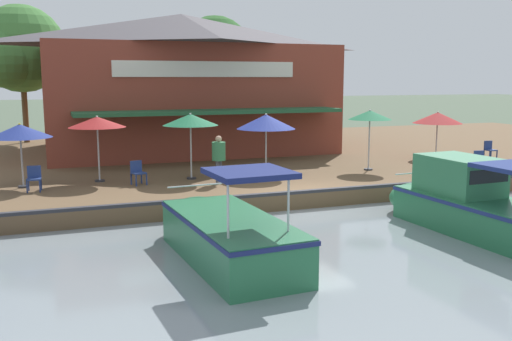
{
  "coord_description": "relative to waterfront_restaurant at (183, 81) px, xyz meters",
  "views": [
    {
      "loc": [
        16.64,
        -8.07,
        4.36
      ],
      "look_at": [
        -1.0,
        -1.49,
        1.3
      ],
      "focal_mm": 40.0,
      "sensor_mm": 36.0,
      "label": 1
    }
  ],
  "objects": [
    {
      "name": "quay_edge_fender",
      "position": [
        13.12,
        1.06,
        -3.53
      ],
      "size": [
        0.2,
        50.4,
        0.1
      ],
      "primitive_type": "cube",
      "color": "#2D2D33",
      "rests_on": "quay_deck"
    },
    {
      "name": "patio_umbrella_back_row",
      "position": [
        9.35,
        1.06,
        -1.49
      ],
      "size": [
        2.28,
        2.28,
        2.41
      ],
      "color": "#B7B7B7",
      "rests_on": "quay_deck"
    },
    {
      "name": "motorboat_far_downstream",
      "position": [
        17.02,
        4.17,
        -3.35
      ],
      "size": [
        6.32,
        2.25,
        2.09
      ],
      "color": "#287047",
      "rests_on": "river_water"
    },
    {
      "name": "cafe_chair_beside_entrance",
      "position": [
        9.65,
        -3.96,
        -3.11
      ],
      "size": [
        0.55,
        0.55,
        0.85
      ],
      "color": "navy",
      "rests_on": "quay_deck"
    },
    {
      "name": "patio_umbrella_near_quay_edge",
      "position": [
        9.18,
        -1.89,
        -1.36
      ],
      "size": [
        2.07,
        2.07,
        2.49
      ],
      "color": "#B7B7B7",
      "rests_on": "quay_deck"
    },
    {
      "name": "person_near_entrance",
      "position": [
        10.41,
        -1.18,
        -2.5
      ],
      "size": [
        0.49,
        0.49,
        1.73
      ],
      "color": "#4C4C56",
      "rests_on": "quay_deck"
    },
    {
      "name": "cafe_chair_under_first_umbrella",
      "position": [
        9.64,
        -7.41,
        -3.11
      ],
      "size": [
        0.48,
        0.48,
        0.85
      ],
      "color": "navy",
      "rests_on": "quay_deck"
    },
    {
      "name": "tree_behind_restaurant",
      "position": [
        -2.22,
        2.35,
        1.44
      ],
      "size": [
        4.56,
        4.34,
        7.32
      ],
      "color": "brown",
      "rests_on": "quay_deck"
    },
    {
      "name": "motorboat_second_along",
      "position": [
        17.01,
        -3.09,
        -3.5
      ],
      "size": [
        5.89,
        2.27,
        2.36
      ],
      "color": "#287047",
      "rests_on": "river_water"
    },
    {
      "name": "patio_umbrella_mid_patio_left",
      "position": [
        8.53,
        -5.19,
        -1.4
      ],
      "size": [
        2.05,
        2.05,
        2.42
      ],
      "color": "#B7B7B7",
      "rests_on": "quay_deck"
    },
    {
      "name": "patio_umbrella_mid_patio_right",
      "position": [
        8.77,
        -7.79,
        -1.62
      ],
      "size": [
        2.13,
        2.13,
        2.24
      ],
      "color": "#B7B7B7",
      "rests_on": "quay_deck"
    },
    {
      "name": "cafe_chair_back_row_seat",
      "position": [
        11.63,
        9.51,
        -3.11
      ],
      "size": [
        0.51,
        0.51,
        0.85
      ],
      "color": "navy",
      "rests_on": "quay_deck"
    },
    {
      "name": "patio_umbrella_far_corner",
      "position": [
        9.67,
        5.49,
        -1.32
      ],
      "size": [
        1.78,
        1.78,
        2.5
      ],
      "color": "#B7B7B7",
      "rests_on": "quay_deck"
    },
    {
      "name": "quay_deck",
      "position": [
        2.22,
        1.06,
        -3.88
      ],
      "size": [
        22.0,
        56.0,
        0.6
      ],
      "primitive_type": "cube",
      "color": "brown",
      "rests_on": "ground"
    },
    {
      "name": "waterfront_restaurant",
      "position": [
        0.0,
        0.0,
        0.0
      ],
      "size": [
        11.61,
        14.64,
        7.05
      ],
      "color": "brown",
      "rests_on": "quay_deck"
    },
    {
      "name": "cafe_chair_far_corner_seat",
      "position": [
        8.81,
        12.57,
        -3.11
      ],
      "size": [
        0.46,
        0.46,
        0.85
      ],
      "color": "navy",
      "rests_on": "quay_deck"
    },
    {
      "name": "tree_downstream_bank",
      "position": [
        -6.14,
        -8.18,
        1.72
      ],
      "size": [
        5.28,
        5.03,
        7.96
      ],
      "color": "brown",
      "rests_on": "quay_deck"
    },
    {
      "name": "patio_umbrella_by_entrance",
      "position": [
        7.81,
        10.31,
        -1.66
      ],
      "size": [
        2.27,
        2.27,
        2.23
      ],
      "color": "#B7B7B7",
      "rests_on": "quay_deck"
    },
    {
      "name": "ground_plane",
      "position": [
        13.22,
        1.06,
        -4.18
      ],
      "size": [
        220.0,
        220.0,
        0.0
      ],
      "primitive_type": "plane",
      "color": "#4C5B47"
    }
  ]
}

